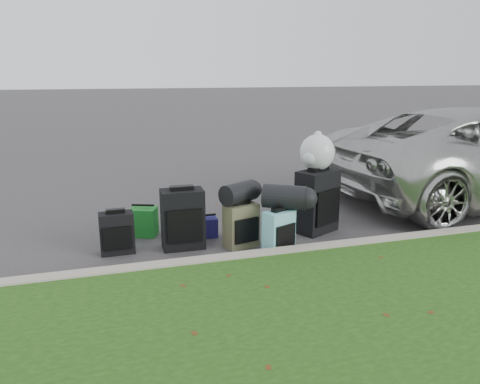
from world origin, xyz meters
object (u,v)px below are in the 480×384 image
object	(u,v)px
suitcase_olive	(241,225)
suitcase_large_black_right	(317,201)
tote_navy	(208,227)
suitcase_small_black	(117,233)
tote_green	(144,222)
suitcase_teal	(279,232)
suitcase_large_black_left	(183,219)

from	to	relation	value
suitcase_olive	suitcase_large_black_right	xyz separation A→B (m)	(1.16, 0.25, 0.15)
suitcase_large_black_right	tote_navy	size ratio (longest dim) A/B	3.26
suitcase_small_black	suitcase_large_black_right	xyz separation A→B (m)	(2.66, 0.04, 0.17)
suitcase_small_black	tote_green	bearing A→B (deg)	55.29
suitcase_teal	suitcase_large_black_right	distance (m)	0.98
suitcase_small_black	suitcase_large_black_left	xyz separation A→B (m)	(0.80, -0.05, 0.12)
suitcase_teal	tote_green	world-z (taller)	suitcase_teal
suitcase_large_black_left	suitcase_olive	distance (m)	0.73
suitcase_olive	tote_green	xyz separation A→B (m)	(-1.13, 0.77, -0.09)
suitcase_large_black_right	suitcase_teal	bearing A→B (deg)	-169.35
suitcase_small_black	suitcase_olive	bearing A→B (deg)	-9.28
suitcase_small_black	tote_navy	distance (m)	1.21
suitcase_large_black_left	suitcase_large_black_right	size ratio (longest dim) A/B	0.87
suitcase_large_black_right	tote_green	world-z (taller)	suitcase_large_black_right
suitcase_large_black_left	suitcase_teal	bearing A→B (deg)	-22.87
suitcase_large_black_left	tote_green	bearing A→B (deg)	126.34
suitcase_large_black_left	suitcase_large_black_right	xyz separation A→B (m)	(1.86, 0.09, 0.05)
suitcase_small_black	tote_navy	size ratio (longest dim) A/B	1.93
tote_green	suitcase_olive	bearing A→B (deg)	-13.04
suitcase_large_black_right	tote_navy	world-z (taller)	suitcase_large_black_right
suitcase_teal	tote_navy	bearing A→B (deg)	109.39
suitcase_large_black_left	suitcase_large_black_right	distance (m)	1.87
suitcase_small_black	tote_navy	xyz separation A→B (m)	(1.18, 0.25, -0.12)
suitcase_small_black	suitcase_large_black_left	size ratio (longest dim) A/B	0.68
suitcase_large_black_right	tote_navy	xyz separation A→B (m)	(-1.48, 0.21, -0.30)
suitcase_small_black	suitcase_large_black_left	world-z (taller)	suitcase_large_black_left
suitcase_small_black	suitcase_large_black_right	size ratio (longest dim) A/B	0.59
suitcase_small_black	tote_navy	bearing A→B (deg)	10.89
suitcase_large_black_left	tote_navy	size ratio (longest dim) A/B	2.84
tote_navy	suitcase_small_black	bearing A→B (deg)	-166.91
tote_green	suitcase_small_black	bearing A→B (deg)	-102.38
suitcase_large_black_left	suitcase_small_black	bearing A→B (deg)	177.53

